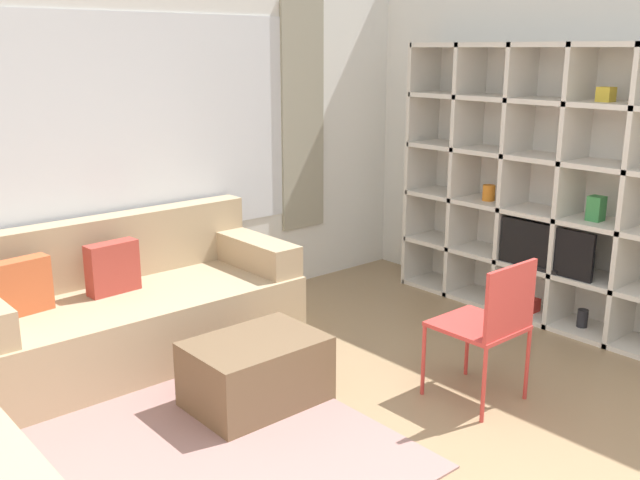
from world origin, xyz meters
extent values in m
cube|color=white|center=(0.00, 3.23, 1.35)|extent=(6.49, 0.07, 2.70)
cube|color=white|center=(0.00, 3.19, 1.45)|extent=(2.91, 0.01, 1.60)
cube|color=#9E9984|center=(1.63, 3.17, 1.45)|extent=(0.44, 0.03, 1.90)
cube|color=white|center=(2.68, 1.60, 1.35)|extent=(0.07, 4.39, 2.70)
cube|color=gray|center=(-0.99, 1.59, 0.01)|extent=(2.66, 2.37, 0.01)
cube|color=silver|center=(2.64, 1.38, 1.03)|extent=(0.02, 2.36, 2.05)
cube|color=silver|center=(2.45, 0.67, 1.03)|extent=(0.40, 0.04, 2.05)
cube|color=silver|center=(2.45, 1.14, 1.03)|extent=(0.40, 0.04, 2.05)
cube|color=silver|center=(2.45, 1.61, 1.03)|extent=(0.40, 0.04, 2.05)
cube|color=silver|center=(2.45, 2.08, 1.03)|extent=(0.40, 0.04, 2.05)
cube|color=silver|center=(2.45, 2.56, 1.03)|extent=(0.40, 0.04, 2.05)
cube|color=silver|center=(2.45, 1.38, 0.02)|extent=(0.40, 2.36, 0.04)
cube|color=silver|center=(2.45, 1.38, 0.41)|extent=(0.40, 2.36, 0.04)
cube|color=silver|center=(2.45, 1.38, 0.82)|extent=(0.40, 2.36, 0.04)
cube|color=silver|center=(2.45, 1.38, 1.23)|extent=(0.40, 2.36, 0.04)
cube|color=silver|center=(2.45, 1.38, 1.64)|extent=(0.40, 2.36, 0.04)
cube|color=silver|center=(2.45, 1.38, 2.03)|extent=(0.40, 2.36, 0.04)
cube|color=black|center=(2.29, 1.21, 0.60)|extent=(0.04, 0.75, 0.35)
cube|color=black|center=(2.31, 1.21, 0.44)|extent=(0.10, 0.24, 0.03)
cube|color=red|center=(2.43, 1.37, 0.09)|extent=(0.10, 0.10, 0.10)
cylinder|color=orange|center=(2.43, 1.83, 0.90)|extent=(0.10, 0.10, 0.12)
cube|color=gold|center=(2.43, 0.94, 1.71)|extent=(0.10, 0.10, 0.10)
cylinder|color=#232328|center=(2.43, 0.94, 0.10)|extent=(0.08, 0.08, 0.13)
cube|color=#388947|center=(2.43, 0.92, 0.93)|extent=(0.10, 0.10, 0.17)
cube|color=tan|center=(-0.26, 2.66, 0.22)|extent=(2.19, 0.95, 0.45)
cube|color=tan|center=(-0.26, 3.04, 0.67)|extent=(2.19, 0.18, 0.45)
cube|color=tan|center=(0.72, 2.66, 0.56)|extent=(0.24, 0.89, 0.22)
cube|color=#AD3D33|center=(-0.33, 2.76, 0.62)|extent=(0.35, 0.14, 0.34)
cube|color=#C65B33|center=(-0.91, 2.76, 0.62)|extent=(0.35, 0.16, 0.34)
cube|color=brown|center=(-0.02, 1.61, 0.20)|extent=(0.76, 0.54, 0.40)
cylinder|color=#CC3D38|center=(1.21, 1.05, 0.22)|extent=(0.02, 0.02, 0.44)
cylinder|color=#CC3D38|center=(0.80, 1.05, 0.22)|extent=(0.02, 0.02, 0.44)
cylinder|color=#CC3D38|center=(1.21, 0.61, 0.22)|extent=(0.02, 0.02, 0.44)
cylinder|color=#CC3D38|center=(0.80, 0.61, 0.22)|extent=(0.02, 0.02, 0.44)
cube|color=#CC3D38|center=(1.00, 0.83, 0.45)|extent=(0.44, 0.46, 0.02)
cube|color=#CC3D38|center=(1.00, 0.62, 0.66)|extent=(0.44, 0.02, 0.40)
camera|label=1|loc=(-2.21, -1.49, 2.01)|focal=40.00mm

